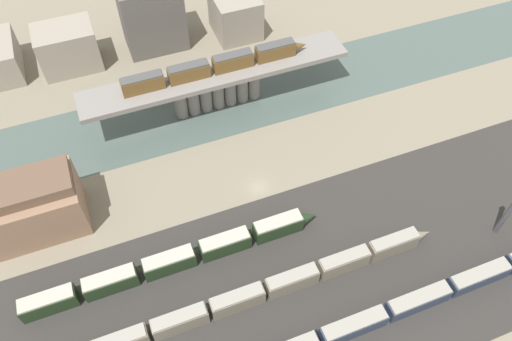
{
  "coord_description": "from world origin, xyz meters",
  "views": [
    {
      "loc": [
        -23.05,
        -58.53,
        85.62
      ],
      "look_at": [
        0.0,
        1.33,
        4.21
      ],
      "focal_mm": 35.0,
      "sensor_mm": 36.0,
      "label": 1
    }
  ],
  "objects_px": {
    "train_yard_near": "(393,311)",
    "train_yard_mid": "(243,299)",
    "train_on_bridge": "(216,65)",
    "train_yard_far": "(175,261)",
    "signal_tower": "(509,212)",
    "warehouse_building": "(32,206)"
  },
  "relations": [
    {
      "from": "train_on_bridge",
      "to": "signal_tower",
      "type": "height_order",
      "value": "train_on_bridge"
    },
    {
      "from": "train_yard_mid",
      "to": "signal_tower",
      "type": "bearing_deg",
      "value": -4.17
    },
    {
      "from": "train_on_bridge",
      "to": "signal_tower",
      "type": "xyz_separation_m",
      "value": [
        40.21,
        -53.75,
        -5.45
      ]
    },
    {
      "from": "train_yard_near",
      "to": "train_yard_far",
      "type": "relative_size",
      "value": 1.41
    },
    {
      "from": "train_yard_mid",
      "to": "train_yard_far",
      "type": "relative_size",
      "value": 1.34
    },
    {
      "from": "train_yard_far",
      "to": "signal_tower",
      "type": "bearing_deg",
      "value": -14.11
    },
    {
      "from": "train_yard_near",
      "to": "train_yard_mid",
      "type": "distance_m",
      "value": 26.57
    },
    {
      "from": "train_yard_mid",
      "to": "signal_tower",
      "type": "xyz_separation_m",
      "value": [
        52.27,
        -3.81,
        4.84
      ]
    },
    {
      "from": "train_on_bridge",
      "to": "warehouse_building",
      "type": "relative_size",
      "value": 2.37
    },
    {
      "from": "train_yard_near",
      "to": "train_yard_mid",
      "type": "bearing_deg",
      "value": 154.38
    },
    {
      "from": "train_yard_far",
      "to": "signal_tower",
      "type": "relative_size",
      "value": 4.07
    },
    {
      "from": "train_on_bridge",
      "to": "signal_tower",
      "type": "relative_size",
      "value": 3.11
    },
    {
      "from": "train_on_bridge",
      "to": "train_yard_far",
      "type": "height_order",
      "value": "train_on_bridge"
    },
    {
      "from": "train_yard_mid",
      "to": "signal_tower",
      "type": "height_order",
      "value": "signal_tower"
    },
    {
      "from": "train_on_bridge",
      "to": "train_yard_mid",
      "type": "relative_size",
      "value": 0.57
    },
    {
      "from": "train_yard_far",
      "to": "signal_tower",
      "type": "height_order",
      "value": "signal_tower"
    },
    {
      "from": "train_on_bridge",
      "to": "train_yard_mid",
      "type": "distance_m",
      "value": 52.4
    },
    {
      "from": "train_on_bridge",
      "to": "train_yard_near",
      "type": "xyz_separation_m",
      "value": [
        11.9,
        -61.43,
        -10.54
      ]
    },
    {
      "from": "warehouse_building",
      "to": "signal_tower",
      "type": "bearing_deg",
      "value": -22.14
    },
    {
      "from": "train_on_bridge",
      "to": "train_yard_mid",
      "type": "bearing_deg",
      "value": -103.58
    },
    {
      "from": "train_yard_near",
      "to": "warehouse_building",
      "type": "height_order",
      "value": "warehouse_building"
    },
    {
      "from": "warehouse_building",
      "to": "signal_tower",
      "type": "relative_size",
      "value": 1.32
    }
  ]
}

